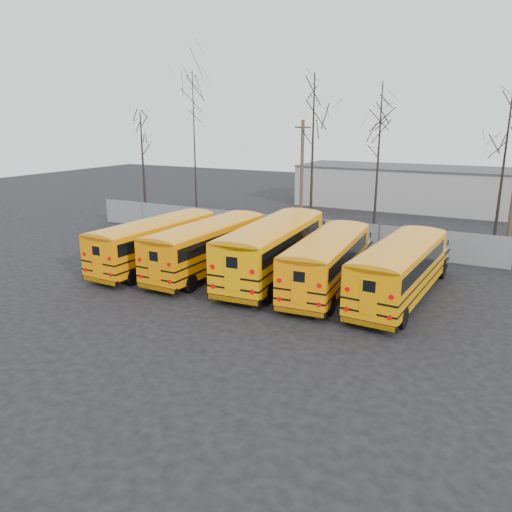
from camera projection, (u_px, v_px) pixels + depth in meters
The scene contains 14 objects.
ground at pixel (237, 299), 24.78m from camera, with size 120.00×120.00×0.00m, color black.
fence at pixel (322, 233), 34.78m from camera, with size 40.00×0.04×2.00m, color gray.
distant_building at pixel (410, 188), 50.72m from camera, with size 22.00×8.00×4.00m, color #9C9C98.
bus_a at pixel (157, 239), 29.89m from camera, with size 2.87×10.78×2.99m.
bus_b at pixel (209, 243), 28.81m from camera, with size 2.76×10.96×3.05m.
bus_c at pixel (274, 245), 27.63m from camera, with size 3.55×12.03×3.32m.
bus_d at pixel (328, 257), 25.84m from camera, with size 3.21×10.80×2.98m.
bus_e at pixel (401, 266), 24.28m from camera, with size 3.11×10.91×3.02m.
utility_pole_left at pixel (302, 175), 39.60m from camera, with size 1.50×0.58×8.68m.
tree_0 at pixel (143, 166), 44.38m from camera, with size 0.26×0.26×9.33m, color black.
tree_1 at pixel (195, 147), 43.90m from camera, with size 0.26×0.26×12.75m, color black.
tree_2 at pixel (312, 157), 37.06m from camera, with size 0.26×0.26×11.94m, color black.
tree_3 at pixel (378, 166), 34.62m from camera, with size 0.26×0.26×11.17m, color black.
tree_4 at pixel (503, 168), 33.67m from camera, with size 0.26×0.26×10.95m, color black.
Camera 1 is at (11.66, -20.25, 8.58)m, focal length 35.00 mm.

